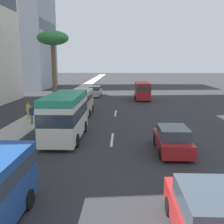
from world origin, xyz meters
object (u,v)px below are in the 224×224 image
at_px(van_sixth, 81,100).
at_px(pedestrian_mid_block, 32,114).
at_px(minibus_fourth, 66,114).
at_px(van_seventh, 142,90).
at_px(car_second, 95,91).
at_px(pedestrian_near_lamp, 28,110).
at_px(car_lead, 207,218).
at_px(car_third, 172,140).
at_px(palm_tree, 53,41).

xyz_separation_m(van_sixth, pedestrian_mid_block, (-5.46, 3.35, -0.42)).
relative_size(minibus_fourth, van_seventh, 1.36).
distance_m(car_second, pedestrian_mid_block, 20.20).
distance_m(car_second, minibus_fourth, 23.52).
bearing_deg(van_sixth, car_second, -179.67).
bearing_deg(pedestrian_near_lamp, car_second, 29.22).
xyz_separation_m(car_lead, car_third, (8.17, -0.51, -0.07)).
distance_m(car_third, pedestrian_mid_block, 12.22).
xyz_separation_m(car_lead, palm_tree, (26.45, 11.07, 7.04)).
xyz_separation_m(van_sixth, van_seventh, (10.54, -7.04, -0.01)).
height_order(van_seventh, pedestrian_near_lamp, van_seventh).
bearing_deg(car_second, pedestrian_mid_block, -9.30).
bearing_deg(car_third, palm_tree, 32.34).
relative_size(minibus_fourth, pedestrian_near_lamp, 4.03).
distance_m(car_second, van_seventh, 8.17).
bearing_deg(car_second, minibus_fourth, 0.90).
bearing_deg(palm_tree, van_seventh, -71.11).
relative_size(car_lead, minibus_fourth, 0.70).
xyz_separation_m(car_second, minibus_fourth, (-23.50, -0.37, 0.96)).
xyz_separation_m(car_third, van_seventh, (22.19, 0.14, 0.67)).
xyz_separation_m(car_second, palm_tree, (-7.85, 4.31, 7.11)).
distance_m(car_second, palm_tree, 11.43).
bearing_deg(car_third, pedestrian_mid_block, 59.57).
relative_size(minibus_fourth, van_sixth, 1.37).
height_order(car_third, van_sixth, van_sixth).
bearing_deg(van_sixth, car_lead, 18.62).
relative_size(pedestrian_mid_block, palm_tree, 0.17).
height_order(car_third, pedestrian_mid_block, pedestrian_mid_block).
relative_size(car_lead, car_third, 1.10).
bearing_deg(car_second, car_third, 15.55).
xyz_separation_m(pedestrian_near_lamp, palm_tree, (10.34, 0.15, 6.82)).
xyz_separation_m(pedestrian_near_lamp, pedestrian_mid_block, (-1.75, -0.89, -0.03)).
relative_size(van_sixth, pedestrian_near_lamp, 2.94).
xyz_separation_m(car_third, minibus_fourth, (2.62, 6.90, 0.97)).
height_order(car_third, pedestrian_near_lamp, pedestrian_near_lamp).
height_order(car_lead, minibus_fourth, minibus_fourth).
relative_size(car_lead, van_seventh, 0.95).
bearing_deg(van_sixth, pedestrian_mid_block, -31.51).
bearing_deg(van_seventh, palm_tree, 108.89).
xyz_separation_m(car_second, pedestrian_near_lamp, (-18.18, 4.16, 0.29)).
bearing_deg(car_lead, pedestrian_mid_block, 34.92).
xyz_separation_m(car_third, pedestrian_near_lamp, (7.94, 11.42, 0.29)).
height_order(car_lead, pedestrian_mid_block, car_lead).
distance_m(van_seventh, pedestrian_near_lamp, 18.18).
relative_size(van_sixth, pedestrian_mid_block, 3.02).
relative_size(car_second, minibus_fourth, 0.73).
relative_size(pedestrian_near_lamp, pedestrian_mid_block, 1.03).
bearing_deg(car_second, van_sixth, 0.33).
bearing_deg(car_second, pedestrian_near_lamp, -12.87).
bearing_deg(pedestrian_mid_block, car_lead, 133.32).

